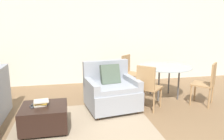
{
  "coord_description": "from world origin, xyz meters",
  "views": [
    {
      "loc": [
        -0.87,
        -2.55,
        1.71
      ],
      "look_at": [
        0.0,
        1.73,
        0.75
      ],
      "focal_mm": 35.0,
      "sensor_mm": 36.0,
      "label": 1
    }
  ],
  "objects_px": {
    "tv_remote_secondary": "(32,105)",
    "dining_chair_far_left": "(129,70)",
    "armchair": "(111,91)",
    "dining_chair_near_left": "(148,85)",
    "tv_remote_primary": "(32,107)",
    "ottoman": "(45,117)",
    "dining_chair_near_right": "(208,81)",
    "book_stack": "(41,103)",
    "dining_table": "(165,69)"
  },
  "relations": [
    {
      "from": "dining_chair_far_left",
      "to": "tv_remote_secondary",
      "type": "bearing_deg",
      "value": -140.97
    },
    {
      "from": "tv_remote_primary",
      "to": "dining_chair_far_left",
      "type": "xyz_separation_m",
      "value": [
        2.08,
        1.78,
        0.11
      ]
    },
    {
      "from": "book_stack",
      "to": "dining_chair_far_left",
      "type": "relative_size",
      "value": 0.27
    },
    {
      "from": "ottoman",
      "to": "dining_chair_far_left",
      "type": "xyz_separation_m",
      "value": [
        1.91,
        1.77,
        0.3
      ]
    },
    {
      "from": "ottoman",
      "to": "book_stack",
      "type": "xyz_separation_m",
      "value": [
        -0.04,
        0.03,
        0.23
      ]
    },
    {
      "from": "tv_remote_primary",
      "to": "dining_chair_far_left",
      "type": "distance_m",
      "value": 2.74
    },
    {
      "from": "ottoman",
      "to": "dining_chair_near_right",
      "type": "relative_size",
      "value": 0.8
    },
    {
      "from": "dining_chair_near_left",
      "to": "dining_chair_far_left",
      "type": "distance_m",
      "value": 1.31
    },
    {
      "from": "ottoman",
      "to": "dining_chair_near_left",
      "type": "distance_m",
      "value": 1.99
    },
    {
      "from": "armchair",
      "to": "dining_chair_far_left",
      "type": "relative_size",
      "value": 1.2
    },
    {
      "from": "ottoman",
      "to": "dining_chair_near_left",
      "type": "bearing_deg",
      "value": 13.62
    },
    {
      "from": "tv_remote_secondary",
      "to": "dining_chair_near_left",
      "type": "relative_size",
      "value": 0.19
    },
    {
      "from": "armchair",
      "to": "ottoman",
      "type": "relative_size",
      "value": 1.51
    },
    {
      "from": "ottoman",
      "to": "dining_chair_near_left",
      "type": "height_order",
      "value": "dining_chair_near_left"
    },
    {
      "from": "armchair",
      "to": "dining_table",
      "type": "height_order",
      "value": "armchair"
    },
    {
      "from": "tv_remote_primary",
      "to": "ottoman",
      "type": "bearing_deg",
      "value": 2.14
    },
    {
      "from": "dining_chair_near_right",
      "to": "ottoman",
      "type": "bearing_deg",
      "value": -171.82
    },
    {
      "from": "dining_table",
      "to": "ottoman",
      "type": "bearing_deg",
      "value": -156.47
    },
    {
      "from": "book_stack",
      "to": "ottoman",
      "type": "bearing_deg",
      "value": -35.49
    },
    {
      "from": "armchair",
      "to": "ottoman",
      "type": "height_order",
      "value": "armchair"
    },
    {
      "from": "dining_chair_far_left",
      "to": "armchair",
      "type": "bearing_deg",
      "value": -121.49
    },
    {
      "from": "tv_remote_secondary",
      "to": "dining_chair_far_left",
      "type": "relative_size",
      "value": 0.19
    },
    {
      "from": "tv_remote_secondary",
      "to": "dining_chair_near_right",
      "type": "bearing_deg",
      "value": 6.54
    },
    {
      "from": "dining_table",
      "to": "dining_chair_near_left",
      "type": "xyz_separation_m",
      "value": [
        -0.65,
        -0.65,
        -0.13
      ]
    },
    {
      "from": "ottoman",
      "to": "dining_chair_far_left",
      "type": "bearing_deg",
      "value": 42.81
    },
    {
      "from": "dining_chair_near_right",
      "to": "armchair",
      "type": "bearing_deg",
      "value": 174.59
    },
    {
      "from": "armchair",
      "to": "book_stack",
      "type": "relative_size",
      "value": 4.42
    },
    {
      "from": "book_stack",
      "to": "dining_table",
      "type": "height_order",
      "value": "dining_table"
    },
    {
      "from": "armchair",
      "to": "tv_remote_primary",
      "type": "relative_size",
      "value": 8.04
    },
    {
      "from": "tv_remote_secondary",
      "to": "book_stack",
      "type": "bearing_deg",
      "value": -16.92
    },
    {
      "from": "tv_remote_secondary",
      "to": "dining_chair_near_left",
      "type": "distance_m",
      "value": 2.13
    },
    {
      "from": "armchair",
      "to": "dining_chair_near_left",
      "type": "distance_m",
      "value": 0.73
    },
    {
      "from": "tv_remote_secondary",
      "to": "dining_chair_near_left",
      "type": "xyz_separation_m",
      "value": [
        2.09,
        0.39,
        0.11
      ]
    },
    {
      "from": "armchair",
      "to": "tv_remote_primary",
      "type": "distance_m",
      "value": 1.55
    },
    {
      "from": "tv_remote_secondary",
      "to": "dining_chair_far_left",
      "type": "distance_m",
      "value": 2.7
    },
    {
      "from": "book_stack",
      "to": "dining_chair_far_left",
      "type": "xyz_separation_m",
      "value": [
        1.95,
        1.74,
        0.06
      ]
    },
    {
      "from": "dining_chair_near_left",
      "to": "dining_chair_near_right",
      "type": "bearing_deg",
      "value": 0.0
    },
    {
      "from": "dining_chair_near_left",
      "to": "ottoman",
      "type": "bearing_deg",
      "value": -166.38
    },
    {
      "from": "dining_chair_far_left",
      "to": "book_stack",
      "type": "bearing_deg",
      "value": -138.31
    },
    {
      "from": "armchair",
      "to": "tv_remote_secondary",
      "type": "xyz_separation_m",
      "value": [
        -1.41,
        -0.58,
        0.05
      ]
    },
    {
      "from": "armchair",
      "to": "dining_table",
      "type": "distance_m",
      "value": 1.45
    },
    {
      "from": "dining_table",
      "to": "dining_chair_far_left",
      "type": "relative_size",
      "value": 1.35
    },
    {
      "from": "book_stack",
      "to": "dining_chair_near_right",
      "type": "bearing_deg",
      "value": 7.55
    },
    {
      "from": "book_stack",
      "to": "tv_remote_primary",
      "type": "relative_size",
      "value": 1.82
    },
    {
      "from": "armchair",
      "to": "tv_remote_secondary",
      "type": "distance_m",
      "value": 1.52
    },
    {
      "from": "book_stack",
      "to": "tv_remote_secondary",
      "type": "relative_size",
      "value": 1.47
    },
    {
      "from": "tv_remote_primary",
      "to": "dining_chair_near_left",
      "type": "relative_size",
      "value": 0.15
    },
    {
      "from": "tv_remote_primary",
      "to": "dining_chair_near_right",
      "type": "height_order",
      "value": "dining_chair_near_right"
    },
    {
      "from": "ottoman",
      "to": "dining_chair_far_left",
      "type": "relative_size",
      "value": 0.8
    },
    {
      "from": "dining_chair_far_left",
      "to": "ottoman",
      "type": "bearing_deg",
      "value": -137.19
    }
  ]
}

